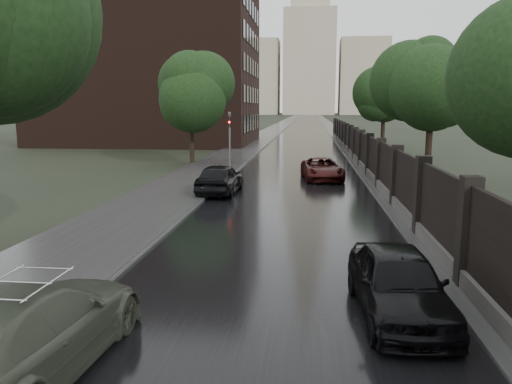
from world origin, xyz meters
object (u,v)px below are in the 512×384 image
Objects in this scene: tree_left_far at (191,94)px; car_right_far at (322,169)px; hatchback_left at (220,178)px; volga_sedan at (26,332)px; tree_right_c at (384,100)px; tree_right_b at (432,95)px; car_right_near at (398,283)px; traffic_light at (230,137)px.

tree_left_far is 12.86m from car_right_far.
tree_left_far reaches higher than hatchback_left.
tree_left_far is at bearing -68.32° from hatchback_left.
volga_sedan is 1.12× the size of car_right_far.
tree_right_c is 1.55× the size of hatchback_left.
car_right_far is at bearing 172.55° from tree_right_b.
volga_sedan reaches higher than car_right_near.
tree_left_far is 1.85× the size of traffic_light.
tree_right_c is 1.75× the size of traffic_light.
car_right_far is (-5.90, 0.77, -4.29)m from tree_right_b.
volga_sedan is at bearing -157.69° from car_right_near.
hatchback_left reaches higher than car_right_near.
tree_left_far reaches higher than traffic_light.
car_right_far is (5.90, -2.22, -1.74)m from traffic_light.
hatchback_left is 15.64m from car_right_near.
tree_right_c is 41.67m from volga_sedan.
volga_sedan is 23.31m from car_right_far.
tree_right_c is (0.00, 18.00, 0.00)m from tree_right_b.
tree_right_b is (15.50, -8.00, -0.29)m from tree_left_far.
car_right_far is at bearing -36.98° from tree_left_far.
tree_right_b is 7.34m from car_right_far.
tree_left_far is 1.64× the size of hatchback_left.
car_right_far is (-5.90, -17.23, -4.29)m from tree_right_c.
tree_left_far reaches higher than car_right_near.
volga_sedan is 17.38m from hatchback_left.
volga_sedan is at bearing 92.39° from hatchback_left.
car_right_far is at bearing -108.90° from tree_right_c.
tree_left_far is 17.45m from tree_right_b.
tree_left_far reaches higher than tree_right_b.
tree_left_far is at bearing 152.70° from tree_right_b.
traffic_light is at bearing -53.53° from tree_left_far.
tree_right_b is 1.00× the size of tree_right_c.
car_right_far is at bearing -100.34° from volga_sedan.
hatchback_left is at bearing -116.18° from tree_right_c.
tree_right_c reaches higher than car_right_far.
car_right_near is (10.69, -26.90, -4.52)m from tree_left_far.
tree_right_c is at bearing 79.00° from car_right_near.
traffic_light reaches higher than volga_sedan.
traffic_light is 7.78m from hatchback_left.
car_right_near is at bearing -97.43° from tree_right_c.
tree_right_b is 1.55× the size of hatchback_left.
tree_right_c is 25.50m from hatchback_left.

